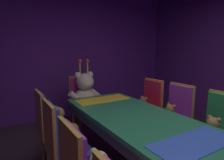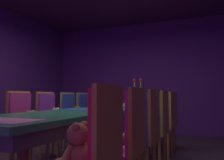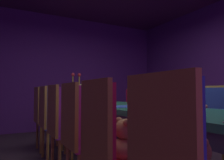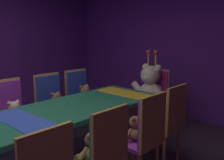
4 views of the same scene
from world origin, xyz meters
name	(u,v)px [view 4 (image 4 of 4)]	position (x,y,z in m)	size (l,w,h in m)	color
wall_back	(183,41)	(0.00, 3.20, 1.40)	(5.20, 0.12, 2.80)	#59267F
banquet_table	(22,128)	(0.00, 0.00, 0.66)	(0.90, 3.59, 0.75)	#26724C
chair_left_3	(9,110)	(-0.84, 0.28, 0.60)	(0.42, 0.41, 0.98)	purple
teddy_left_3	(15,114)	(-0.70, 0.28, 0.58)	(0.23, 0.30, 0.28)	beige
chair_left_4	(51,101)	(-0.83, 0.89, 0.60)	(0.42, 0.41, 0.98)	#2D47B2
teddy_left_4	(57,104)	(-0.69, 0.89, 0.58)	(0.24, 0.31, 0.29)	brown
chair_left_5	(79,94)	(-0.82, 1.42, 0.60)	(0.42, 0.41, 0.98)	#2D47B2
teddy_left_5	(85,96)	(-0.68, 1.42, 0.59)	(0.26, 0.33, 0.31)	olive
chair_right_3	(104,151)	(0.85, 0.28, 0.60)	(0.42, 0.41, 0.98)	#268C4C
teddy_right_3	(92,148)	(0.71, 0.28, 0.58)	(0.23, 0.29, 0.28)	#9E7247
chair_right_4	(146,131)	(0.85, 0.89, 0.60)	(0.42, 0.41, 0.98)	purple
teddy_right_4	(135,129)	(0.71, 0.89, 0.57)	(0.22, 0.28, 0.27)	olive
chair_right_5	(170,117)	(0.81, 1.42, 0.60)	(0.42, 0.41, 0.98)	red
teddy_right_5	(160,117)	(0.67, 1.42, 0.57)	(0.21, 0.28, 0.26)	brown
throne_chair	(155,93)	(0.00, 2.34, 0.60)	(0.41, 0.42, 0.98)	#CC338C
king_teddy_bear	(150,86)	(0.00, 2.17, 0.73)	(0.66, 0.51, 0.84)	beige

